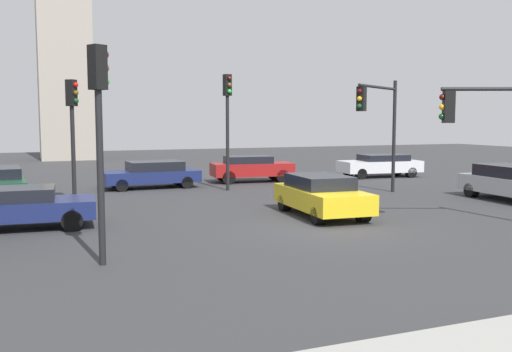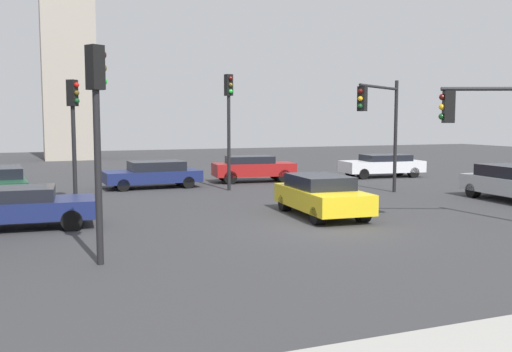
# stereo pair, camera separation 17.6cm
# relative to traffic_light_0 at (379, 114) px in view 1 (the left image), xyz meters

# --- Properties ---
(ground_plane) EXTENTS (95.76, 95.76, 0.00)m
(ground_plane) POSITION_rel_traffic_light_0_xyz_m (-5.73, -5.56, -3.63)
(ground_plane) COLOR #38383A
(traffic_light_0) EXTENTS (3.49, 2.41, 5.16)m
(traffic_light_0) POSITION_rel_traffic_light_0_xyz_m (0.00, 0.00, 0.00)
(traffic_light_0) COLOR black
(traffic_light_0) RESTS_ON ground_plane
(traffic_light_1) EXTENTS (0.48, 0.46, 4.88)m
(traffic_light_1) POSITION_rel_traffic_light_0_xyz_m (-12.61, 1.81, -0.22)
(traffic_light_1) COLOR black
(traffic_light_1) RESTS_ON ground_plane
(traffic_light_2) EXTENTS (3.27, 1.57, 4.71)m
(traffic_light_2) POSITION_rel_traffic_light_0_xyz_m (-0.68, -7.42, -0.35)
(traffic_light_2) COLOR black
(traffic_light_2) RESTS_ON ground_plane
(traffic_light_3) EXTENTS (0.37, 0.48, 5.49)m
(traffic_light_3) POSITION_rel_traffic_light_0_xyz_m (-5.40, 4.49, 0.17)
(traffic_light_3) COLOR black
(traffic_light_3) RESTS_ON ground_plane
(traffic_light_4) EXTENTS (0.49, 0.44, 5.04)m
(traffic_light_4) POSITION_rel_traffic_light_0_xyz_m (-12.74, -7.66, -0.11)
(traffic_light_4) COLOR black
(traffic_light_4) RESTS_ON ground_plane
(car_0) EXTENTS (2.25, 4.52, 1.42)m
(car_0) POSITION_rel_traffic_light_0_xyz_m (-4.76, -3.57, -2.88)
(car_0) COLOR yellow
(car_0) RESTS_ON ground_plane
(car_1) EXTENTS (4.91, 2.45, 1.32)m
(car_1) POSITION_rel_traffic_light_0_xyz_m (5.06, 7.16, -2.91)
(car_1) COLOR silver
(car_1) RESTS_ON ground_plane
(car_4) EXTENTS (4.56, 2.32, 1.29)m
(car_4) POSITION_rel_traffic_light_0_xyz_m (-14.59, -2.19, -2.93)
(car_4) COLOR navy
(car_4) RESTS_ON ground_plane
(car_5) EXTENTS (4.72, 2.22, 1.32)m
(car_5) POSITION_rel_traffic_light_0_xyz_m (-8.56, 6.89, -2.93)
(car_5) COLOR navy
(car_5) RESTS_ON ground_plane
(car_6) EXTENTS (4.52, 2.22, 1.41)m
(car_6) POSITION_rel_traffic_light_0_xyz_m (-3.02, 7.48, -2.86)
(car_6) COLOR maroon
(car_6) RESTS_ON ground_plane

